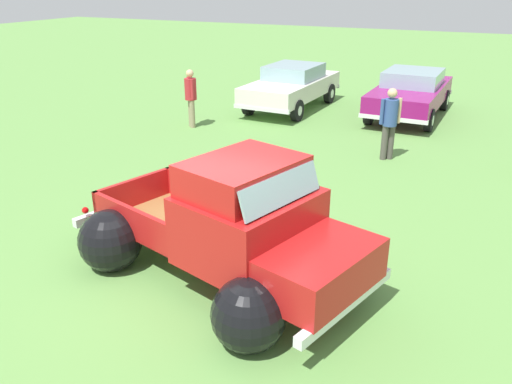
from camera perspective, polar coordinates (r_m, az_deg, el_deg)
The scene contains 6 objects.
ground_plane at distance 7.98m, azimuth -4.23°, elevation -8.78°, with size 80.00×80.00×0.00m, color #609347.
vintage_pickup_truck at distance 7.37m, azimuth -2.26°, elevation -4.80°, with size 4.97×3.68×1.96m.
show_car_0 at distance 17.72m, azimuth 3.93°, elevation 11.57°, with size 2.03×4.52×1.43m.
show_car_1 at distance 17.29m, azimuth 16.53°, elevation 10.44°, with size 2.03×4.62×1.43m.
spectator_0 at distance 12.89m, azimuth 14.40°, elevation 7.69°, with size 0.48×0.48×1.73m.
spectator_2 at distance 15.48m, azimuth -7.13°, elevation 10.49°, with size 0.48×0.48×1.67m.
Camera 1 is at (3.44, -5.89, 4.14)m, focal length 36.65 mm.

